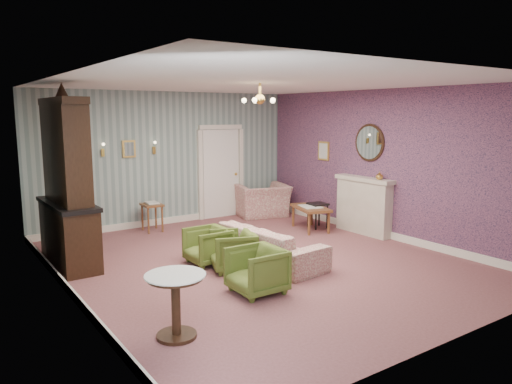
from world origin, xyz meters
TOP-DOWN VIEW (x-y plane):
  - floor at (0.00, 0.00)m, footprint 7.00×7.00m
  - ceiling at (0.00, 0.00)m, footprint 7.00×7.00m
  - wall_back at (0.00, 3.50)m, footprint 6.00×0.00m
  - wall_front at (0.00, -3.50)m, footprint 6.00×0.00m
  - wall_left at (-3.00, 0.00)m, footprint 0.00×7.00m
  - wall_right at (3.00, 0.00)m, footprint 0.00×7.00m
  - wall_right_floral at (2.98, 0.00)m, footprint 0.00×7.00m
  - door at (1.30, 3.46)m, footprint 1.12×0.12m
  - olive_chair_a at (-0.85, -1.14)m, footprint 0.64×0.69m
  - olive_chair_b at (-0.58, -0.10)m, footprint 0.81×0.84m
  - olive_chair_c at (-0.75, 0.41)m, footprint 0.59×0.63m
  - sofa_chintz at (0.09, -0.09)m, footprint 0.83×2.14m
  - wingback_chair at (2.13, 2.95)m, footprint 1.32×1.03m
  - dresser at (-2.62, 1.61)m, footprint 0.62×1.71m
  - fireplace at (2.86, 0.40)m, footprint 0.30×1.40m
  - mantel_vase at (2.84, 0.00)m, footprint 0.15×0.15m
  - oval_mirror at (2.96, 0.40)m, footprint 0.04×0.76m
  - framed_print at (2.97, 1.75)m, footprint 0.04×0.34m
  - coffee_table at (2.16, 1.23)m, footprint 0.80×1.10m
  - side_table_black at (2.39, 1.27)m, footprint 0.40×0.40m
  - pedestal_table at (-2.33, -1.74)m, footprint 0.83×0.83m
  - nesting_table at (-0.63, 3.02)m, footprint 0.41×0.51m
  - gilt_mirror_back at (-0.90, 3.46)m, footprint 0.28×0.06m
  - sconce_left at (-1.45, 3.44)m, footprint 0.16×0.12m
  - sconce_right at (-0.35, 3.44)m, footprint 0.16×0.12m
  - chandelier at (0.00, 0.00)m, footprint 0.56×0.56m
  - burgundy_cushion at (2.08, 2.80)m, footprint 0.41×0.28m

SIDE VIEW (x-z plane):
  - floor at x=0.00m, z-range 0.00..0.00m
  - coffee_table at x=2.16m, z-range 0.00..0.50m
  - side_table_black at x=2.39m, z-range 0.00..0.55m
  - nesting_table at x=-0.63m, z-range 0.00..0.63m
  - olive_chair_c at x=-0.75m, z-range 0.00..0.65m
  - olive_chair_b at x=-0.58m, z-range 0.00..0.68m
  - olive_chair_a at x=-0.85m, z-range 0.00..0.70m
  - pedestal_table at x=-2.33m, z-range 0.00..0.73m
  - sofa_chintz at x=0.09m, z-range 0.00..0.82m
  - burgundy_cushion at x=2.08m, z-range 0.28..0.68m
  - wingback_chair at x=2.13m, z-range 0.00..1.02m
  - fireplace at x=2.86m, z-range 0.00..1.16m
  - door at x=1.30m, z-range 0.00..2.16m
  - mantel_vase at x=2.84m, z-range 1.16..1.31m
  - dresser at x=-2.62m, z-range 0.00..2.83m
  - wall_back at x=0.00m, z-range -1.55..4.45m
  - wall_front at x=0.00m, z-range -1.55..4.45m
  - wall_left at x=-3.00m, z-range -2.05..4.95m
  - wall_right at x=3.00m, z-range -2.05..4.95m
  - wall_right_floral at x=2.98m, z-range -2.05..4.95m
  - framed_print at x=2.97m, z-range 1.39..1.81m
  - gilt_mirror_back at x=-0.90m, z-range 1.52..1.88m
  - sconce_left at x=-1.45m, z-range 1.55..1.85m
  - sconce_right at x=-0.35m, z-range 1.55..1.85m
  - oval_mirror at x=2.96m, z-range 1.43..2.27m
  - chandelier at x=0.00m, z-range 2.45..2.81m
  - ceiling at x=0.00m, z-range 2.90..2.90m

